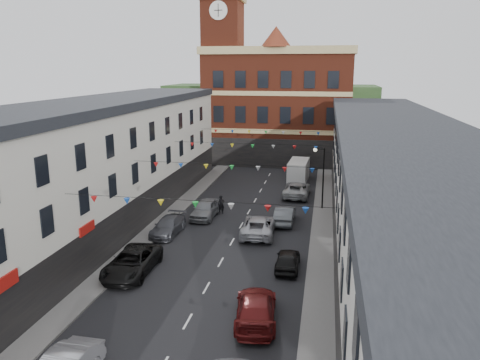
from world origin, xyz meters
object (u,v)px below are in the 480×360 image
Objects in this scene: car_right_e at (285,215)px; white_van at (298,171)px; street_lamp at (321,170)px; car_left_d at (168,226)px; car_right_d at (288,260)px; moving_car at (259,226)px; car_left_c at (132,262)px; car_right_f at (297,189)px; car_left_e at (205,209)px; car_right_c at (256,308)px; pedestrian at (221,205)px.

car_right_e is 0.82× the size of white_van.
car_right_e is at bearing -122.23° from street_lamp.
car_right_d is at bearing -24.37° from car_left_d.
moving_car reaches higher than car_right_d.
car_right_e is at bearing -120.70° from moving_car.
car_right_e is 16.06m from white_van.
car_right_f is (9.42, 21.09, -0.01)m from car_left_c.
moving_car is at bearing 11.49° from car_left_d.
car_left_d is 16.49m from car_right_f.
car_left_e is at bearing -49.98° from car_right_d.
car_right_f is (9.57, 13.43, 0.10)m from car_left_d.
car_right_c is 1.36× the size of car_right_d.
car_left_d is 1.22× the size of car_right_d.
car_right_f reaches higher than car_right_d.
car_right_c is at bearing 90.54° from car_right_f.
car_left_c is 14.08m from pedestrian.
white_van reaches higher than car_left_e.
white_van is at bearing 103.53° from street_lamp.
pedestrian reaches higher than car_right_d.
car_left_d is 2.70× the size of pedestrian.
street_lamp is 1.31× the size of car_right_e.
car_right_e is 6.28m from pedestrian.
moving_car is (-4.75, -7.98, -3.13)m from street_lamp.
street_lamp is at bearing -2.66° from pedestrian.
car_right_c is 19.22m from pedestrian.
car_right_c is (7.20, -16.90, -0.05)m from car_left_e.
car_right_e reaches higher than car_right_d.
car_left_c is at bearing 54.64° from car_right_e.
street_lamp is 3.42× the size of pedestrian.
street_lamp is 1.08× the size of moving_car.
moving_car is at bearing 81.09° from car_right_f.
car_left_d is 0.90× the size of car_right_c.
street_lamp is 1.26× the size of car_left_d.
white_van is at bearing 67.94° from car_left_d.
car_right_d is at bearing -105.60° from car_right_c.
pedestrian is (1.16, 1.35, 0.06)m from car_left_e.
moving_car reaches higher than car_right_e.
car_right_e is 3.82m from moving_car.
white_van is (2.00, 19.41, 0.45)m from moving_car.
car_left_d is at bearing -109.95° from car_left_e.
pedestrian is (-6.04, 18.25, 0.11)m from car_right_c.
car_left_c is at bearing 14.20° from car_right_d.
car_left_e reaches higher than car_right_d.
car_right_c is 0.93× the size of car_right_f.
car_left_e is 1.23× the size of car_right_d.
car_right_f is at bearing 120.21° from street_lamp.
car_right_e is at bearing 0.09° from car_left_e.
street_lamp reaches higher than moving_car.
street_lamp is 1.25× the size of car_left_e.
moving_car is at bearing 62.29° from car_right_e.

